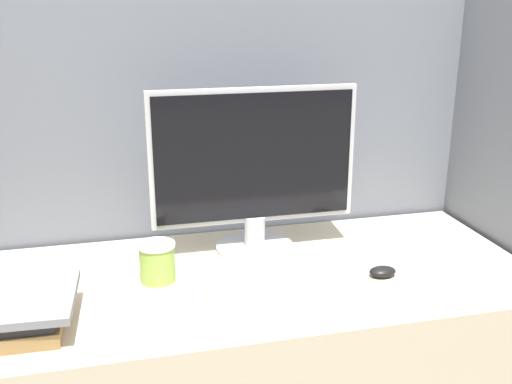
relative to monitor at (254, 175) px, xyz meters
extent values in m
cube|color=slate|center=(-0.05, 0.22, -0.22)|extent=(1.96, 0.04, 1.53)
cube|color=slate|center=(0.77, -0.13, -0.22)|extent=(0.04, 0.73, 1.53)
cylinder|color=#B7B7BC|center=(0.00, 0.00, -0.23)|extent=(0.23, 0.23, 0.02)
cylinder|color=#B7B7BC|center=(0.00, 0.00, -0.17)|extent=(0.06, 0.06, 0.09)
cube|color=#B7B7BC|center=(0.00, 0.00, 0.05)|extent=(0.60, 0.02, 0.39)
cube|color=black|center=(0.00, -0.01, 0.05)|extent=(0.57, 0.01, 0.36)
cube|color=silver|center=(0.02, -0.28, -0.23)|extent=(0.43, 0.15, 0.02)
ellipsoid|color=black|center=(0.30, -0.25, -0.22)|extent=(0.07, 0.05, 0.03)
cylinder|color=#8CB247|center=(-0.30, -0.13, -0.19)|extent=(0.09, 0.09, 0.10)
cylinder|color=white|center=(-0.30, -0.13, -0.13)|extent=(0.10, 0.10, 0.01)
cube|color=olive|center=(-0.62, -0.28, -0.22)|extent=(0.18, 0.27, 0.04)
cube|color=#262628|center=(-0.62, -0.28, -0.19)|extent=(0.18, 0.25, 0.03)
cube|color=slate|center=(-0.62, -0.30, -0.17)|extent=(0.25, 0.26, 0.02)
cube|color=white|center=(0.49, -0.35, -0.23)|extent=(0.22, 0.25, 0.01)
camera|label=1|loc=(-0.39, -1.60, 0.48)|focal=42.00mm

